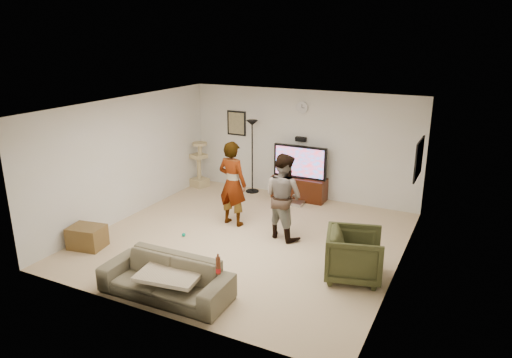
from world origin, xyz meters
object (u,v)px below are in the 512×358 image
at_px(tv, 300,162).
at_px(cat_tree, 199,164).
at_px(armchair, 354,255).
at_px(tv_stand, 299,188).
at_px(side_table, 87,237).
at_px(beer_bottle, 218,266).
at_px(person_right, 283,196).
at_px(floor_lamp, 252,157).
at_px(person_left, 232,184).
at_px(sofa, 166,278).

height_order(tv, cat_tree, tv).
height_order(tv, armchair, tv).
relative_size(tv_stand, side_table, 2.08).
distance_m(tv_stand, beer_bottle, 4.86).
relative_size(tv_stand, person_right, 0.77).
bearing_deg(floor_lamp, person_right, -50.74).
xyz_separation_m(floor_lamp, side_table, (-1.26, -4.09, -0.67)).
bearing_deg(cat_tree, side_table, -88.08).
relative_size(cat_tree, side_table, 1.90).
relative_size(cat_tree, armchair, 1.33).
relative_size(tv, floor_lamp, 0.72).
relative_size(tv_stand, person_left, 0.73).
relative_size(floor_lamp, person_left, 1.02).
height_order(cat_tree, person_left, person_left).
relative_size(floor_lamp, armchair, 2.02).
relative_size(cat_tree, beer_bottle, 4.60).
bearing_deg(beer_bottle, side_table, 167.87).
relative_size(cat_tree, sofa, 0.59).
bearing_deg(floor_lamp, side_table, -107.09).
xyz_separation_m(cat_tree, beer_bottle, (3.29, -4.55, 0.12)).
height_order(tv, beer_bottle, tv).
xyz_separation_m(tv, person_right, (0.50, -2.11, -0.08)).
relative_size(cat_tree, person_right, 0.71).
relative_size(tv, sofa, 0.64).
relative_size(person_right, side_table, 2.69).
bearing_deg(floor_lamp, tv, 1.23).
bearing_deg(person_right, tv_stand, -58.65).
height_order(person_right, side_table, person_right).
bearing_deg(floor_lamp, beer_bottle, -68.21).
xyz_separation_m(armchair, side_table, (-4.58, -1.06, -0.19)).
height_order(tv_stand, floor_lamp, floor_lamp).
bearing_deg(cat_tree, tv, 5.24).
bearing_deg(tv_stand, person_right, -76.77).
distance_m(person_right, beer_bottle, 2.69).
xyz_separation_m(cat_tree, side_table, (0.13, -3.88, -0.37)).
xyz_separation_m(sofa, beer_bottle, (0.90, 0.00, 0.41)).
height_order(tv_stand, cat_tree, cat_tree).
distance_m(floor_lamp, armchair, 4.52).
bearing_deg(cat_tree, tv_stand, 5.24).
relative_size(tv, side_table, 2.08).
xyz_separation_m(tv, cat_tree, (-2.60, -0.24, -0.32)).
bearing_deg(armchair, sofa, 111.72).
bearing_deg(floor_lamp, cat_tree, -171.30).
relative_size(person_left, sofa, 0.87).
relative_size(tv_stand, sofa, 0.64).
distance_m(floor_lamp, cat_tree, 1.43).
relative_size(sofa, armchair, 2.26).
distance_m(floor_lamp, person_left, 2.04).
xyz_separation_m(person_left, sofa, (0.44, -2.80, -0.57)).
distance_m(tv, beer_bottle, 4.85).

